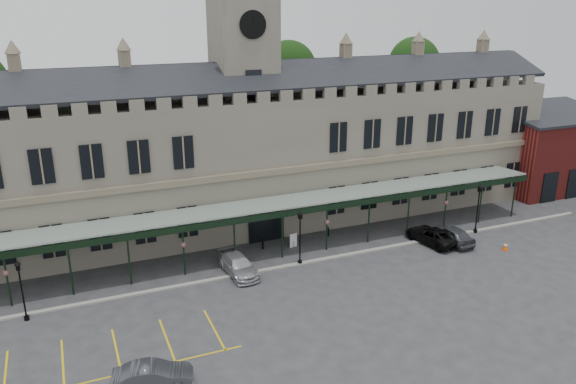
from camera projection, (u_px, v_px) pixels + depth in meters
name	position (u px, v px, depth m)	size (l,w,h in m)	color
ground	(321.00, 298.00, 39.38)	(140.00, 140.00, 0.00)	#2F2F32
station_building	(246.00, 155.00, 51.22)	(60.00, 10.36, 17.30)	#645E53
clock_tower	(244.00, 82.00, 49.18)	(5.60, 5.60, 24.80)	#645E53
canopy	(281.00, 229.00, 45.14)	(50.00, 4.10, 4.30)	#8C9E93
brick_annex	(548.00, 151.00, 61.81)	(12.40, 8.36, 9.23)	maroon
kerb	(290.00, 265.00, 44.17)	(60.00, 0.40, 0.12)	gray
parking_markings	(118.00, 355.00, 32.96)	(16.00, 6.00, 0.01)	gold
tree_behind_mid	(289.00, 70.00, 60.06)	(6.00, 6.00, 16.00)	#332314
tree_behind_right	(414.00, 64.00, 65.91)	(6.00, 6.00, 16.00)	#332314
lamp_post_left	(21.00, 285.00, 35.85)	(0.40, 0.40, 4.27)	black
lamp_post_mid	(300.00, 233.00, 43.64)	(0.43, 0.43, 4.56)	black
lamp_post_right	(478.00, 204.00, 49.76)	(0.44, 0.44, 4.62)	black
traffic_cone	(505.00, 246.00, 46.88)	(0.45, 0.45, 0.72)	#E94D07
sign_board	(293.00, 240.00, 47.45)	(0.70, 0.19, 1.21)	black
bollard_left	(263.00, 244.00, 47.08)	(0.17, 0.17, 0.98)	black
bollard_right	(328.00, 232.00, 49.67)	(0.15, 0.15, 0.85)	black
car_left_b	(153.00, 376.00, 30.02)	(1.50, 4.30, 1.42)	#3B3E43
car_taxi	(238.00, 265.00, 42.73)	(1.95, 4.80, 1.39)	#9EA1A6
car_van	(432.00, 235.00, 48.24)	(2.30, 4.99, 1.39)	black
car_right_a	(451.00, 234.00, 48.24)	(1.82, 4.53, 1.54)	#3B3E43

